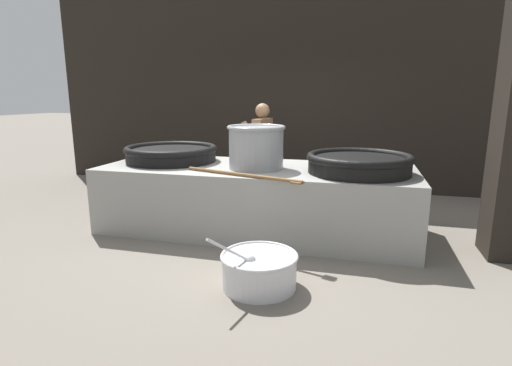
{
  "coord_description": "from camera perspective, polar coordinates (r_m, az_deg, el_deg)",
  "views": [
    {
      "loc": [
        1.28,
        -4.83,
        1.72
      ],
      "look_at": [
        0.0,
        0.0,
        0.63
      ],
      "focal_mm": 28.0,
      "sensor_mm": 36.0,
      "label": 1
    }
  ],
  "objects": [
    {
      "name": "giant_wok_near",
      "position": [
        5.6,
        -12.01,
        4.22
      ],
      "size": [
        1.26,
        1.26,
        0.22
      ],
      "color": "black",
      "rests_on": "hearth_platform"
    },
    {
      "name": "stirring_paddle",
      "position": [
        4.44,
        -1.45,
        1.11
      ],
      "size": [
        1.47,
        0.52,
        0.04
      ],
      "rotation": [
        0.0,
        0.0,
        -0.3
      ],
      "color": "brown",
      "rests_on": "hearth_platform"
    },
    {
      "name": "stock_pot",
      "position": [
        4.93,
        0.02,
        5.28
      ],
      "size": [
        0.72,
        0.72,
        0.53
      ],
      "color": "gray",
      "rests_on": "hearth_platform"
    },
    {
      "name": "back_wall",
      "position": [
        7.65,
        5.38,
        14.95
      ],
      "size": [
        9.67,
        0.24,
        4.14
      ],
      "primitive_type": "cube",
      "color": "black",
      "rests_on": "ground_plane"
    },
    {
      "name": "ground_plane",
      "position": [
        5.28,
        -0.0,
        -6.64
      ],
      "size": [
        60.0,
        60.0,
        0.0
      ],
      "primitive_type": "plane",
      "color": "slate"
    },
    {
      "name": "cook",
      "position": [
        6.3,
        0.84,
        4.61
      ],
      "size": [
        0.42,
        0.62,
        1.61
      ],
      "rotation": [
        0.0,
        0.0,
        2.98
      ],
      "color": "#8C6647",
      "rests_on": "ground_plane"
    },
    {
      "name": "prep_bowl_vegetables",
      "position": [
        3.72,
        0.45,
        -12.14
      ],
      "size": [
        0.71,
        0.84,
        0.61
      ],
      "color": "silver",
      "rests_on": "ground_plane"
    },
    {
      "name": "giant_wok_far",
      "position": [
        4.8,
        14.51,
        2.85
      ],
      "size": [
        1.22,
        1.22,
        0.23
      ],
      "color": "black",
      "rests_on": "hearth_platform"
    },
    {
      "name": "hearth_platform",
      "position": [
        5.16,
        -0.0,
        -2.26
      ],
      "size": [
        3.94,
        1.45,
        0.83
      ],
      "color": "gray",
      "rests_on": "ground_plane"
    }
  ]
}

